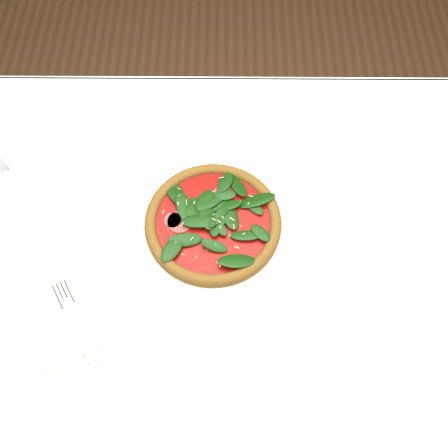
{
  "coord_description": "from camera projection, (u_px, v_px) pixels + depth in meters",
  "views": [
    {
      "loc": [
        -0.02,
        -0.44,
        1.63
      ],
      "look_at": [
        -0.02,
        0.0,
        0.77
      ],
      "focal_mm": 40.0,
      "sensor_mm": 36.0,
      "label": 1
    }
  ],
  "objects": [
    {
      "name": "pizza",
      "position": [
        213.0,
        221.0,
        0.97
      ],
      "size": [
        0.35,
        0.35,
        0.03
      ],
      "rotation": [
        0.0,
        0.0,
        0.37
      ],
      "color": "olive",
      "rests_on": "plate"
    },
    {
      "name": "napkin",
      "position": [
        82.0,
        333.0,
        0.88
      ],
      "size": [
        0.18,
        0.15,
        0.01
      ],
      "primitive_type": "cube",
      "rotation": [
        0.0,
        0.0,
        0.53
      ],
      "color": "white",
      "rests_on": "dining_table"
    },
    {
      "name": "plate",
      "position": [
        213.0,
        225.0,
        0.98
      ],
      "size": [
        0.31,
        0.31,
        0.01
      ],
      "color": "white",
      "rests_on": "dining_table"
    },
    {
      "name": "fork",
      "position": [
        74.0,
        316.0,
        0.89
      ],
      "size": [
        0.11,
        0.16,
        0.0
      ],
      "rotation": [
        0.0,
        0.0,
        0.53
      ],
      "color": "silver",
      "rests_on": "napkin"
    },
    {
      "name": "dining_table",
      "position": [
        235.0,
        251.0,
        1.07
      ],
      "size": [
        1.21,
        0.81,
        0.75
      ],
      "color": "white",
      "rests_on": "ground"
    },
    {
      "name": "ground",
      "position": [
        231.0,
        332.0,
        1.65
      ],
      "size": [
        6.0,
        6.0,
        0.0
      ],
      "primitive_type": "plane",
      "color": "brown",
      "rests_on": "ground"
    },
    {
      "name": "saucer_far",
      "position": [
        381.0,
        134.0,
        1.09
      ],
      "size": [
        0.12,
        0.12,
        0.01
      ],
      "color": "white",
      "rests_on": "dining_table"
    }
  ]
}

